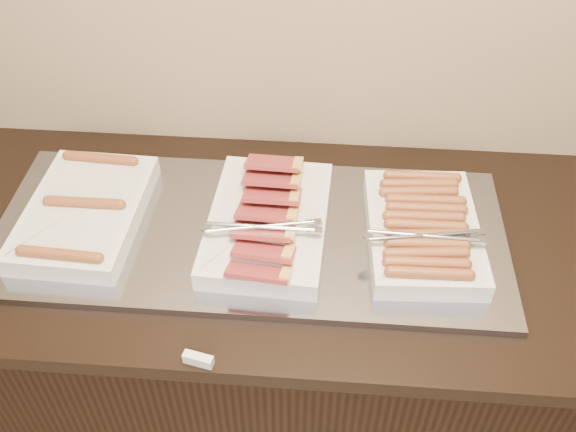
% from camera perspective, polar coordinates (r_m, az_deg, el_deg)
% --- Properties ---
extents(counter, '(2.06, 0.76, 0.90)m').
position_cam_1_polar(counter, '(1.87, -2.33, -11.33)').
color(counter, black).
rests_on(counter, ground).
extents(warming_tray, '(1.20, 0.50, 0.02)m').
position_cam_1_polar(warming_tray, '(1.52, -3.42, -1.44)').
color(warming_tray, '#90929D').
rests_on(warming_tray, counter).
extents(dish_left, '(0.27, 0.40, 0.07)m').
position_cam_1_polar(dish_left, '(1.59, -17.60, 0.35)').
color(dish_left, silver).
rests_on(dish_left, warming_tray).
extents(dish_center, '(0.29, 0.43, 0.09)m').
position_cam_1_polar(dish_center, '(1.49, -1.83, -0.49)').
color(dish_center, silver).
rests_on(dish_center, warming_tray).
extents(dish_right, '(0.28, 0.38, 0.08)m').
position_cam_1_polar(dish_right, '(1.49, 11.92, -1.17)').
color(dish_right, silver).
rests_on(dish_right, warming_tray).
extents(label_holder, '(0.06, 0.03, 0.02)m').
position_cam_1_polar(label_holder, '(1.31, -7.98, -12.52)').
color(label_holder, silver).
rests_on(label_holder, counter).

